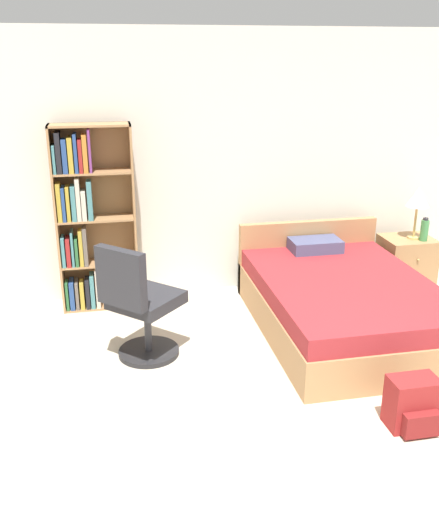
% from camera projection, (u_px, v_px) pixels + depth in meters
% --- Properties ---
extents(ground_plane, '(14.00, 14.00, 0.00)m').
position_uv_depth(ground_plane, '(391.00, 501.00, 3.18)').
color(ground_plane, beige).
extents(wall_back, '(9.00, 0.06, 2.60)m').
position_uv_depth(wall_back, '(252.00, 165.00, 5.73)').
color(wall_back, silver).
rests_on(wall_back, ground_plane).
extents(bookshelf, '(0.73, 0.27, 1.77)m').
position_uv_depth(bookshelf, '(86.00, 219.00, 5.33)').
color(bookshelf, '#AD7F51').
rests_on(bookshelf, ground_plane).
extents(bed, '(1.45, 2.07, 0.75)m').
position_uv_depth(bed, '(342.00, 302.00, 5.11)').
color(bed, '#AD7F51').
rests_on(bed, ground_plane).
extents(office_chair, '(0.72, 0.72, 1.00)m').
position_uv_depth(office_chair, '(139.00, 305.00, 4.50)').
color(office_chair, '#232326').
rests_on(office_chair, ground_plane).
extents(nightstand, '(0.51, 0.46, 0.54)m').
position_uv_depth(nightstand, '(406.00, 262.00, 6.03)').
color(nightstand, '#AD7F51').
rests_on(nightstand, ground_plane).
extents(table_lamp, '(0.24, 0.24, 0.54)m').
position_uv_depth(table_lamp, '(418.00, 199.00, 5.78)').
color(table_lamp, tan).
rests_on(table_lamp, nightstand).
extents(water_bottle, '(0.08, 0.08, 0.24)m').
position_uv_depth(water_bottle, '(424.00, 230.00, 5.82)').
color(water_bottle, '#3F8C4C').
rests_on(water_bottle, nightstand).
extents(backpack_red, '(0.32, 0.27, 0.35)m').
position_uv_depth(backpack_red, '(413.00, 405.00, 3.76)').
color(backpack_red, maroon).
rests_on(backpack_red, ground_plane).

